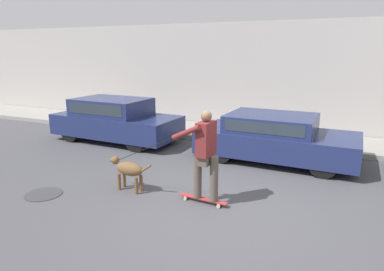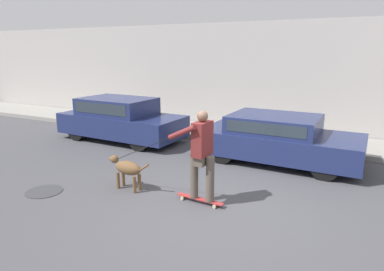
{
  "view_description": "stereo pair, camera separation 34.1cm",
  "coord_description": "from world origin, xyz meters",
  "px_view_note": "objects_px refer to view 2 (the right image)",
  "views": [
    {
      "loc": [
        1.95,
        -5.55,
        2.79
      ],
      "look_at": [
        -1.11,
        1.29,
        0.95
      ],
      "focal_mm": 32.0,
      "sensor_mm": 36.0,
      "label": 1
    },
    {
      "loc": [
        2.26,
        -5.4,
        2.79
      ],
      "look_at": [
        -1.11,
        1.29,
        0.95
      ],
      "focal_mm": 32.0,
      "sensor_mm": 36.0,
      "label": 2
    }
  ],
  "objects_px": {
    "parked_car_0": "(121,119)",
    "dog": "(127,169)",
    "skateboarder": "(202,152)",
    "parked_car_1": "(278,139)"
  },
  "relations": [
    {
      "from": "parked_car_1",
      "to": "dog",
      "type": "distance_m",
      "value": 4.01
    },
    {
      "from": "parked_car_1",
      "to": "skateboarder",
      "type": "distance_m",
      "value": 3.28
    },
    {
      "from": "parked_car_1",
      "to": "skateboarder",
      "type": "xyz_separation_m",
      "value": [
        -0.69,
        -3.18,
        0.4
      ]
    },
    {
      "from": "parked_car_0",
      "to": "dog",
      "type": "height_order",
      "value": "parked_car_0"
    },
    {
      "from": "dog",
      "to": "skateboarder",
      "type": "distance_m",
      "value": 1.76
    },
    {
      "from": "parked_car_1",
      "to": "dog",
      "type": "relative_size",
      "value": 3.86
    },
    {
      "from": "parked_car_0",
      "to": "dog",
      "type": "distance_m",
      "value": 4.23
    },
    {
      "from": "parked_car_0",
      "to": "skateboarder",
      "type": "distance_m",
      "value": 5.41
    },
    {
      "from": "parked_car_0",
      "to": "dog",
      "type": "relative_size",
      "value": 3.91
    },
    {
      "from": "parked_car_0",
      "to": "dog",
      "type": "bearing_deg",
      "value": -47.93
    }
  ]
}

